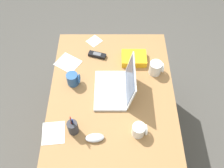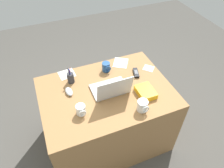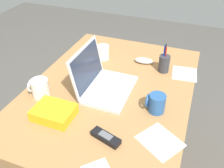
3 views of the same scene
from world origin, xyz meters
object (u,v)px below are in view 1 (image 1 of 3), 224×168
coffee_mug_white (156,68)px  cordless_phone (97,55)px  laptop (117,87)px  coffee_mug_spare (73,79)px  pen_holder (73,127)px  coffee_mug_tall (139,130)px  snack_bag (134,58)px  computer_mouse (95,138)px

coffee_mug_white → cordless_phone: size_ratio=0.71×
laptop → coffee_mug_white: laptop is taller
laptop → coffee_mug_spare: laptop is taller
pen_holder → coffee_mug_spare: bearing=-174.9°
coffee_mug_tall → pen_holder: bearing=-92.1°
coffee_mug_spare → pen_holder: bearing=5.1°
coffee_mug_white → pen_holder: size_ratio=0.58×
cordless_phone → coffee_mug_white: bearing=69.7°
coffee_mug_spare → cordless_phone: coffee_mug_spare is taller
laptop → coffee_mug_spare: bearing=-102.6°
cordless_phone → laptop: bearing=24.3°
laptop → coffee_mug_tall: size_ratio=3.54×
snack_bag → computer_mouse: bearing=-23.2°
laptop → coffee_mug_spare: size_ratio=3.50×
computer_mouse → cordless_phone: bearing=176.1°
coffee_mug_tall → coffee_mug_white: bearing=162.6°
laptop → coffee_mug_spare: 0.31m
coffee_mug_tall → coffee_mug_spare: (-0.38, -0.43, 0.00)m
computer_mouse → snack_bag: size_ratio=0.62×
coffee_mug_spare → computer_mouse: bearing=21.6°
computer_mouse → coffee_mug_white: (-0.51, 0.42, 0.03)m
laptop → computer_mouse: laptop is taller
coffee_mug_spare → pen_holder: (0.36, 0.03, 0.01)m
coffee_mug_white → pen_holder: pen_holder is taller
computer_mouse → pen_holder: size_ratio=0.66×
computer_mouse → coffee_mug_spare: coffee_mug_spare is taller
snack_bag → coffee_mug_tall: bearing=-0.1°
computer_mouse → coffee_mug_spare: 0.45m
computer_mouse → cordless_phone: (-0.67, -0.01, -0.00)m
laptop → pen_holder: bearing=-42.0°
computer_mouse → coffee_mug_white: coffee_mug_white is taller
coffee_mug_tall → snack_bag: 0.59m
coffee_mug_white → coffee_mug_spare: size_ratio=1.08×
cordless_phone → coffee_mug_spare: bearing=-31.6°
cordless_phone → pen_holder: bearing=-11.3°
cordless_phone → snack_bag: 0.28m
laptop → coffee_mug_spare: (-0.07, -0.30, -0.00)m
coffee_mug_white → snack_bag: bearing=-127.0°
computer_mouse → coffee_mug_tall: (-0.04, 0.27, 0.03)m
cordless_phone → computer_mouse: bearing=0.8°
computer_mouse → coffee_mug_white: bearing=136.3°
coffee_mug_white → coffee_mug_tall: (0.48, -0.15, -0.00)m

